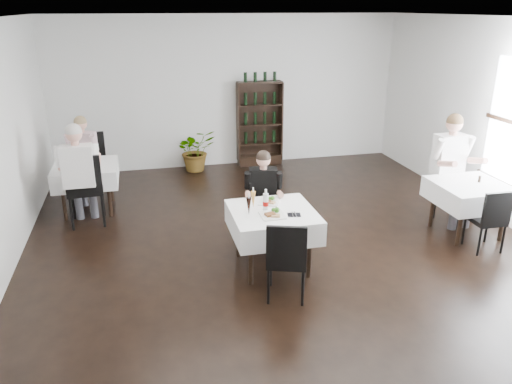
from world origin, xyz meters
TOP-DOWN VIEW (x-y plane):
  - room_shell at (0.00, 0.00)m, footprint 9.00×9.00m
  - wine_shelf at (0.60, 4.31)m, footprint 0.90×0.28m
  - main_table at (-0.30, 0.00)m, footprint 1.03×1.03m
  - left_table at (-2.70, 2.50)m, footprint 0.98×0.98m
  - right_table at (2.70, 0.30)m, footprint 0.98×0.98m
  - potted_tree at (-0.75, 4.20)m, footprint 0.90×0.82m
  - main_chair_far at (-0.18, 0.82)m, footprint 0.48×0.49m
  - main_chair_near at (-0.35, -0.78)m, footprint 0.56×0.56m
  - left_chair_far at (-2.66, 3.27)m, footprint 0.54×0.54m
  - left_chair_near at (-2.67, 1.88)m, footprint 0.54×0.55m
  - right_chair_far at (2.81, 0.86)m, footprint 0.61×0.62m
  - right_chair_near at (2.63, -0.27)m, footprint 0.42×0.42m
  - diner_main at (-0.25, 0.65)m, footprint 0.55×0.57m
  - diner_left_far at (-2.78, 3.03)m, footprint 0.64×0.67m
  - diner_left_near at (-2.72, 1.86)m, footprint 0.60×0.59m
  - diner_right_far at (2.71, 0.80)m, footprint 0.64×0.65m
  - plate_far at (-0.28, 0.26)m, footprint 0.33×0.33m
  - plate_near at (-0.34, -0.16)m, footprint 0.28×0.28m
  - pilsner_dark at (-0.62, -0.06)m, footprint 0.06×0.06m
  - pilsner_lager at (-0.51, 0.14)m, footprint 0.06×0.06m
  - coke_bottle at (-0.39, 0.02)m, footprint 0.07×0.07m
  - napkin_cutlery at (-0.09, -0.19)m, footprint 0.18×0.18m
  - pepper_mill at (2.85, 0.33)m, footprint 0.04×0.04m

SIDE VIEW (x-z plane):
  - potted_tree at x=-0.75m, z-range 0.00..0.84m
  - main_chair_far at x=-0.18m, z-range 0.06..0.93m
  - right_chair_near at x=2.63m, z-range 0.06..0.95m
  - main_chair_near at x=-0.35m, z-range 0.07..1.03m
  - right_chair_far at x=2.81m, z-range 0.07..1.12m
  - left_chair_far at x=-2.66m, z-range 0.08..1.16m
  - left_table at x=-2.70m, z-range 0.24..1.01m
  - right_table at x=2.70m, z-range 0.24..1.01m
  - main_table at x=-0.30m, z-range 0.24..1.01m
  - left_chair_near at x=-2.67m, z-range 0.08..1.21m
  - napkin_cutlery at x=-0.09m, z-range 0.77..0.78m
  - diner_main at x=-0.25m, z-range 0.11..1.45m
  - plate_far at x=-0.28m, z-range 0.75..0.83m
  - plate_near at x=-0.34m, z-range 0.75..0.83m
  - pepper_mill at x=2.85m, z-range 0.77..0.86m
  - diner_left_far at x=-2.78m, z-range 0.12..1.56m
  - wine_shelf at x=0.60m, z-range -0.03..1.72m
  - pilsner_lager at x=-0.51m, z-range 0.75..1.02m
  - coke_bottle at x=-0.39m, z-range 0.74..1.02m
  - pilsner_dark at x=-0.62m, z-range 0.75..1.02m
  - diner_left_near at x=-2.72m, z-range 0.13..1.73m
  - diner_right_far at x=2.71m, z-range 0.13..1.79m
  - room_shell at x=0.00m, z-range -3.00..6.00m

